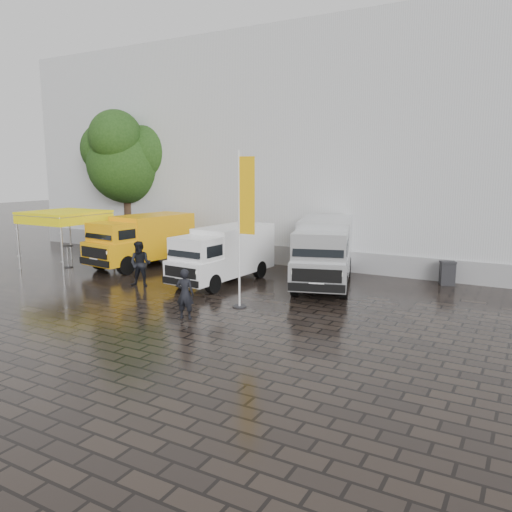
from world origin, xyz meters
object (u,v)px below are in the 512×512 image
(van_silver, at_px, (324,253))
(canopy_tent, at_px, (64,215))
(van_yellow, at_px, (141,241))
(cocktail_table, at_px, (68,256))
(flagpole, at_px, (244,220))
(person_front, at_px, (185,294))
(person_tent, at_px, (140,264))
(van_white, at_px, (223,255))
(wheelie_bin, at_px, (447,273))

(van_silver, bearing_deg, canopy_tent, 174.51)
(van_yellow, xyz_separation_m, cocktail_table, (-3.12, -2.01, -0.74))
(flagpole, xyz_separation_m, person_front, (-1.00, -2.13, -2.31))
(person_front, height_order, person_tent, person_tent)
(van_silver, distance_m, cocktail_table, 13.08)
(van_yellow, xyz_separation_m, van_white, (5.63, -1.01, -0.09))
(van_white, bearing_deg, wheelie_bin, 30.58)
(person_front, bearing_deg, wheelie_bin, -138.57)
(van_white, xyz_separation_m, van_silver, (4.03, 1.68, 0.19))
(canopy_tent, distance_m, person_front, 11.68)
(van_white, relative_size, cocktail_table, 4.97)
(wheelie_bin, height_order, person_front, person_front)
(cocktail_table, xyz_separation_m, person_front, (10.60, -4.18, 0.29))
(van_yellow, xyz_separation_m, person_tent, (2.96, -3.34, -0.33))
(van_white, xyz_separation_m, flagpole, (2.86, -3.05, 1.95))
(van_silver, relative_size, person_tent, 3.33)
(van_yellow, xyz_separation_m, van_silver, (9.66, 0.67, 0.09))
(cocktail_table, bearing_deg, van_yellow, 32.86)
(van_silver, bearing_deg, flagpole, -121.05)
(van_silver, height_order, person_tent, van_silver)
(van_silver, distance_m, wheelie_bin, 5.42)
(van_yellow, distance_m, person_tent, 4.47)
(canopy_tent, bearing_deg, van_yellow, 31.30)
(canopy_tent, height_order, person_tent, canopy_tent)
(canopy_tent, xyz_separation_m, person_front, (10.74, -4.21, -1.83))
(cocktail_table, bearing_deg, flagpole, -10.01)
(cocktail_table, height_order, person_front, person_front)
(van_silver, xyz_separation_m, cocktail_table, (-12.78, -2.68, -0.83))
(van_yellow, relative_size, van_silver, 0.88)
(van_white, xyz_separation_m, cocktail_table, (-8.74, -1.00, -0.65))
(van_white, distance_m, person_tent, 3.55)
(van_silver, bearing_deg, person_tent, -166.21)
(person_tent, bearing_deg, van_white, 19.86)
(van_white, xyz_separation_m, person_tent, (-2.67, -2.32, -0.24))
(canopy_tent, height_order, flagpole, flagpole)
(person_front, bearing_deg, person_tent, -45.33)
(flagpole, height_order, cocktail_table, flagpole)
(wheelie_bin, xyz_separation_m, person_tent, (-11.33, -6.70, 0.45))
(wheelie_bin, height_order, person_tent, person_tent)
(van_white, relative_size, flagpole, 1.00)
(person_front, bearing_deg, van_silver, -120.70)
(van_yellow, bearing_deg, van_white, -3.33)
(canopy_tent, relative_size, wheelie_bin, 3.29)
(van_white, bearing_deg, van_yellow, 173.60)
(van_white, xyz_separation_m, person_front, (1.86, -5.18, -0.36))
(canopy_tent, xyz_separation_m, wheelie_bin, (17.55, 5.34, -2.16))
(person_tent, bearing_deg, wheelie_bin, 9.41)
(van_yellow, height_order, person_front, van_yellow)
(van_white, relative_size, canopy_tent, 1.65)
(van_silver, xyz_separation_m, canopy_tent, (-12.92, -2.65, 1.28))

